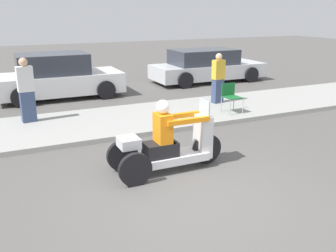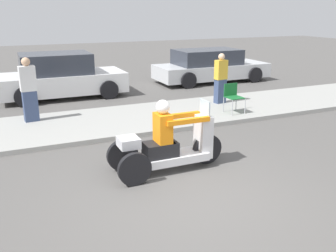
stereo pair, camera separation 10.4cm
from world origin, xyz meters
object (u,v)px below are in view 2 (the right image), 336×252
Objects in this scene: spectator_with_child at (29,91)px; parked_car_lot_left at (61,77)px; folding_chair_set_back at (233,95)px; motorcycle_trike at (168,146)px; parked_car_lot_center at (210,66)px; spectator_near_curb at (221,79)px.

parked_car_lot_left is (1.26, 3.11, -0.21)m from spectator_with_child.
motorcycle_trike is at bearing -139.49° from folding_chair_set_back.
motorcycle_trike is 7.31m from parked_car_lot_left.
parked_car_lot_left is at bearing -175.55° from parked_car_lot_center.
spectator_with_child is 0.35× the size of parked_car_lot_center.
parked_car_lot_center is at bearing 25.63° from spectator_with_child.
parked_car_lot_left reaches higher than parked_car_lot_center.
motorcycle_trike is at bearing -62.59° from spectator_with_child.
parked_car_lot_left reaches higher than motorcycle_trike.
spectator_near_curb reaches higher than motorcycle_trike.
parked_car_lot_center is at bearing 64.44° from spectator_near_curb.
spectator_with_child is (-2.15, 4.15, 0.43)m from motorcycle_trike.
parked_car_lot_center reaches higher than folding_chair_set_back.
spectator_near_curb is 4.29m from parked_car_lot_center.
spectator_near_curb is (3.50, 3.87, 0.37)m from motorcycle_trike.
parked_car_lot_left is at bearing 142.34° from spectator_near_curb.
spectator_near_curb is 5.65m from spectator_with_child.
folding_chair_set_back is (-0.26, -1.11, -0.25)m from spectator_near_curb.
spectator_with_child reaches higher than parked_car_lot_center.
motorcycle_trike is 9.41m from parked_car_lot_center.
parked_car_lot_left is 0.87× the size of parked_car_lot_center.
spectator_with_child is at bearing -112.08° from parked_car_lot_left.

